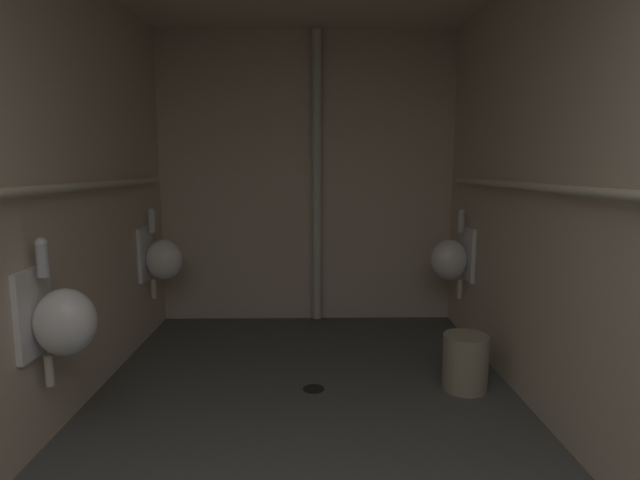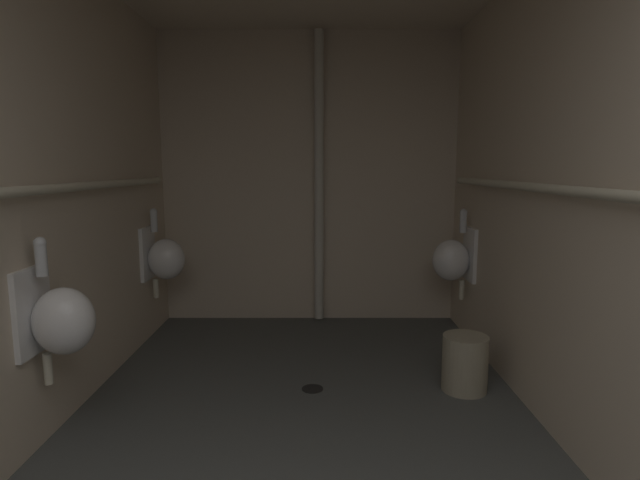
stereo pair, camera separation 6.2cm
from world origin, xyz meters
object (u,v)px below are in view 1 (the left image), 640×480
(urinal_left_far, at_px, (162,258))
(waste_bin, at_px, (465,362))
(urinal_right_mid, at_px, (452,258))
(floor_drain, at_px, (314,388))
(urinal_left_mid, at_px, (61,320))
(standpipe_back_wall, at_px, (317,180))

(urinal_left_far, relative_size, waste_bin, 2.08)
(urinal_right_mid, distance_m, floor_drain, 1.65)
(urinal_left_mid, xyz_separation_m, waste_bin, (2.24, 0.67, -0.50))
(standpipe_back_wall, distance_m, floor_drain, 1.98)
(floor_drain, xyz_separation_m, waste_bin, (0.98, -0.01, 0.18))
(urinal_left_mid, bearing_deg, urinal_left_far, 90.00)
(urinal_left_mid, bearing_deg, waste_bin, 16.60)
(urinal_left_mid, distance_m, urinal_left_far, 1.69)
(urinal_left_mid, height_order, urinal_left_far, same)
(urinal_left_mid, height_order, floor_drain, urinal_left_mid)
(urinal_left_mid, xyz_separation_m, floor_drain, (1.25, 0.68, -0.68))
(urinal_left_mid, distance_m, floor_drain, 1.58)
(urinal_left_mid, height_order, urinal_right_mid, same)
(floor_drain, bearing_deg, urinal_left_far, 140.92)
(urinal_left_mid, distance_m, urinal_right_mid, 2.92)
(standpipe_back_wall, relative_size, floor_drain, 18.50)
(floor_drain, bearing_deg, urinal_right_mid, 40.23)
(urinal_left_far, bearing_deg, standpipe_back_wall, 19.59)
(waste_bin, bearing_deg, standpipe_back_wall, 122.42)
(urinal_left_mid, relative_size, floor_drain, 5.39)
(urinal_right_mid, bearing_deg, urinal_left_mid, -145.53)
(urinal_right_mid, bearing_deg, waste_bin, -99.57)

